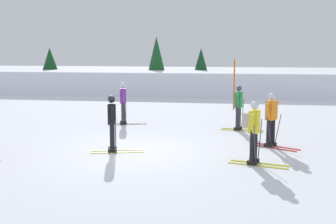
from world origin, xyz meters
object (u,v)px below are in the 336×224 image
object	(u,v)px
skier_purple	(123,102)
conifer_far_right	(201,66)
skier_orange	(271,118)
conifer_far_centre	(156,59)
skier_black	(112,122)
skier_yellow	(253,129)
conifer_far_left	(50,64)
skier_green	(239,106)
trail_marker_pole	(234,85)

from	to	relation	value
skier_purple	conifer_far_right	distance (m)	14.48
skier_orange	conifer_far_centre	bearing A→B (deg)	111.43
skier_black	conifer_far_centre	size ratio (longest dim) A/B	0.43
skier_black	skier_yellow	world-z (taller)	same
conifer_far_left	skier_purple	bearing A→B (deg)	-56.09
skier_green	skier_yellow	bearing A→B (deg)	-86.27
skier_orange	trail_marker_pole	bearing A→B (deg)	97.87
conifer_far_left	skier_green	bearing A→B (deg)	-45.75
skier_green	skier_purple	bearing A→B (deg)	172.14
conifer_far_left	skier_yellow	bearing A→B (deg)	-53.51
conifer_far_left	conifer_far_right	size ratio (longest dim) A/B	1.01
conifer_far_right	skier_black	bearing A→B (deg)	-93.79
skier_purple	skier_green	distance (m)	4.72
skier_black	conifer_far_right	bearing A→B (deg)	86.21
skier_orange	skier_purple	world-z (taller)	same
skier_purple	conifer_far_right	xyz separation A→B (m)	(2.13, 14.30, 0.92)
skier_purple	trail_marker_pole	xyz separation A→B (m)	(4.50, 4.98, 0.36)
skier_black	conifer_far_centre	world-z (taller)	conifer_far_centre
skier_black	conifer_far_right	world-z (taller)	conifer_far_right
skier_yellow	trail_marker_pole	bearing A→B (deg)	92.65
trail_marker_pole	conifer_far_right	size ratio (longest dim) A/B	0.82
skier_black	conifer_far_left	world-z (taller)	conifer_far_left
skier_black	skier_yellow	bearing A→B (deg)	-11.05
trail_marker_pole	conifer_far_left	bearing A→B (deg)	148.08
trail_marker_pole	conifer_far_centre	xyz separation A→B (m)	(-5.54, 8.73, 1.07)
skier_green	conifer_far_centre	distance (m)	15.52
conifer_far_right	skier_orange	bearing A→B (deg)	-78.71
trail_marker_pole	skier_black	bearing A→B (deg)	-110.51
skier_purple	conifer_far_centre	bearing A→B (deg)	94.32
skier_black	trail_marker_pole	world-z (taller)	trail_marker_pole
skier_orange	skier_green	distance (m)	2.86
trail_marker_pole	conifer_far_right	distance (m)	9.63
skier_orange	conifer_far_right	distance (m)	18.00
skier_yellow	skier_green	xyz separation A→B (m)	(-0.32, 4.88, -0.04)
skier_orange	trail_marker_pole	world-z (taller)	trail_marker_pole
skier_black	trail_marker_pole	xyz separation A→B (m)	(3.63, 9.70, 0.36)
skier_black	conifer_far_centre	bearing A→B (deg)	95.92
skier_yellow	skier_purple	xyz separation A→B (m)	(-4.99, 5.52, -0.04)
trail_marker_pole	conifer_far_centre	world-z (taller)	conifer_far_centre
conifer_far_left	conifer_far_right	world-z (taller)	conifer_far_left
skier_yellow	skier_green	distance (m)	4.89
skier_black	conifer_far_left	bearing A→B (deg)	118.61
conifer_far_left	conifer_far_right	bearing A→B (deg)	4.60
skier_black	skier_orange	world-z (taller)	same
skier_purple	conifer_far_left	size ratio (longest dim) A/B	0.55
skier_orange	skier_yellow	distance (m)	2.29
skier_black	skier_green	xyz separation A→B (m)	(3.80, 4.07, 0.00)
skier_orange	trail_marker_pole	xyz separation A→B (m)	(-1.15, 8.31, 0.36)
skier_yellow	skier_orange	bearing A→B (deg)	73.21
skier_orange	conifer_far_centre	world-z (taller)	conifer_far_centre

